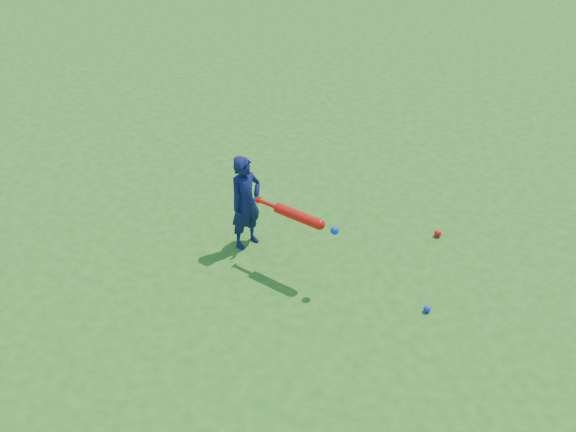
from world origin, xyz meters
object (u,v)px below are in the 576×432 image
Objects in this scene: ground_ball_red at (438,233)px; ground_ball_blue at (427,309)px; child at (246,203)px; bat_swing at (301,217)px.

ground_ball_red is 1.18× the size of ground_ball_blue.
child is at bearing -148.89° from ground_ball_red.
bat_swing is (0.67, -0.15, 0.14)m from child.
child is at bearing 176.01° from ground_ball_blue.
ground_ball_blue is (1.90, -0.13, -0.46)m from child.
bat_swing is at bearing -179.15° from ground_ball_blue.
child is at bearing 175.36° from bat_swing.
ground_ball_red is (1.66, 1.00, -0.45)m from child.
child reaches higher than bat_swing.
child is 1.11× the size of bat_swing.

